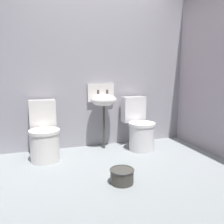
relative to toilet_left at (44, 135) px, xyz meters
The scene contains 6 objects.
ground_plane 1.25m from the toilet_left, 50.17° to the right, with size 3.50×2.94×0.08m, color gray.
wall_back 1.21m from the toilet_left, 27.61° to the left, with size 3.50×0.10×2.34m, color #9B97A0.
toilet_left is the anchor object (origin of this frame).
toilet_right 1.40m from the toilet_left, ahead, with size 0.42×0.61×0.78m.
sink 1.00m from the toilet_left, 11.98° to the left, with size 0.42×0.35×0.99m.
bucket 1.28m from the toilet_left, 53.67° to the right, with size 0.26×0.26×0.16m.
Camera 1 is at (-0.85, -2.28, 1.17)m, focal length 37.66 mm.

